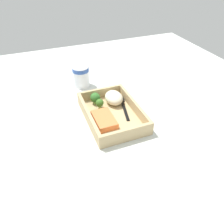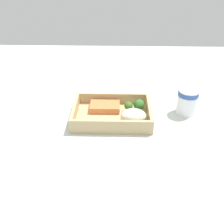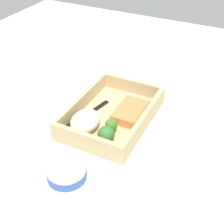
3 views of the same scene
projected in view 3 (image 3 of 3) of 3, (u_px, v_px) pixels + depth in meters
ground_plane at (112, 123)px, 84.91cm from camera, size 160.00×160.00×2.00cm
takeout_tray at (112, 118)px, 83.96cm from camera, size 28.19×19.59×1.20cm
tray_rim at (112, 110)px, 82.38cm from camera, size 28.19×19.59×4.11cm
salmon_fillet at (130, 112)px, 83.44cm from camera, size 11.12×6.96×2.28cm
mashed_potatoes at (85, 121)px, 78.08cm from camera, size 9.01×7.01×4.78cm
broccoli_floret_1 at (106, 135)px, 73.70cm from camera, size 4.09×4.09×4.70cm
broccoli_floret_2 at (111, 125)px, 76.84cm from camera, size 3.13×3.13×4.03cm
fork at (86, 116)px, 83.39cm from camera, size 15.77×5.12×0.44cm
paper_cup at (68, 184)px, 59.55cm from camera, size 7.50×7.50×9.68cm
receipt_slip at (129, 76)px, 103.40cm from camera, size 13.63×16.73×0.24cm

